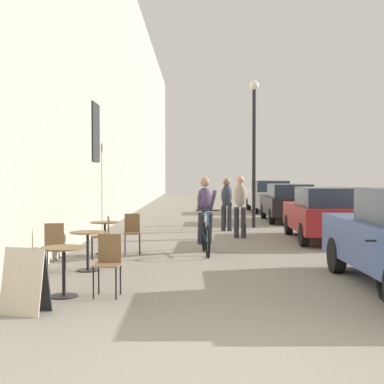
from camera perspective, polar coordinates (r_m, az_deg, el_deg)
The scene contains 18 objects.
ground_plane at distance 5.16m, azimuth 3.85°, elevation -18.07°, with size 88.00×88.00×0.00m, color gray.
building_facade_left at distance 19.42m, azimuth -9.22°, elevation 12.14°, with size 0.54×68.00×10.52m.
cafe_table_near at distance 8.11m, azimuth -13.27°, elevation -7.01°, with size 0.64×0.64×0.72m.
cafe_chair_near_toward_street at distance 8.06m, azimuth -8.75°, elevation -7.07°, with size 0.40×0.40×0.89m.
cafe_table_mid at distance 10.18m, azimuth -10.86°, elevation -5.21°, with size 0.64×0.64×0.72m.
cafe_chair_mid_toward_street at distance 10.24m, azimuth -14.15°, elevation -5.21°, with size 0.43×0.43×0.89m.
cafe_table_far at distance 12.28m, azimuth -9.10°, elevation -4.01°, with size 0.64×0.64×0.72m.
cafe_chair_far_toward_street at distance 12.27m, azimuth -6.27°, elevation -4.02°, with size 0.43×0.43×0.89m.
cafe_chair_far_toward_wall at distance 11.65m, azimuth -9.25°, elevation -4.34°, with size 0.45×0.45×0.89m.
sandwich_board_sign at distance 7.30m, azimuth -17.02°, elevation -8.86°, with size 0.62×0.49×0.84m.
cyclist_on_bicycle at distance 12.23m, azimuth 1.40°, elevation -2.66°, with size 0.52×1.76×1.74m.
pedestrian_near at distance 15.25m, azimuth 5.05°, elevation -1.12°, with size 0.36×0.27×1.75m.
pedestrian_mid at distance 17.12m, azimuth 3.63°, elevation -1.03°, with size 0.36×0.28×1.64m.
pedestrian_far at distance 19.20m, azimuth 3.69°, elevation -0.68°, with size 0.34×0.24×1.66m.
street_lamp at distance 18.36m, azimuth 6.50°, elevation 5.98°, with size 0.32×0.32×4.90m.
parked_car_second at distance 15.01m, azimuth 13.73°, elevation -2.14°, with size 1.81×4.08×1.43m.
parked_car_third at distance 20.96m, azimuth 9.98°, elevation -1.04°, with size 1.74×4.03×1.43m.
parked_car_fourth at distance 26.34m, azimuth 8.02°, elevation -0.38°, with size 1.83×4.24×1.50m.
Camera 1 is at (-0.30, -4.85, 1.75)m, focal length 51.01 mm.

